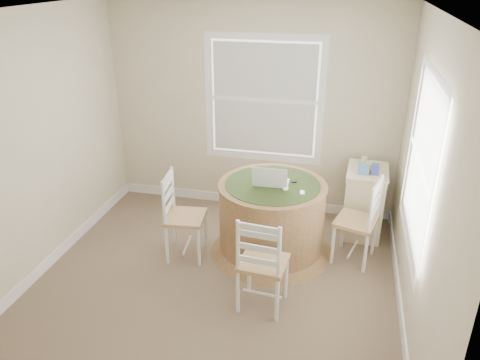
% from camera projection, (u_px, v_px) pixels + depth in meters
% --- Properties ---
extents(room, '(3.64, 3.64, 2.64)m').
position_uv_depth(room, '(233.00, 161.00, 4.28)').
color(room, '#7C684F').
rests_on(room, ground).
extents(round_table, '(1.34, 1.34, 0.83)m').
position_uv_depth(round_table, '(272.00, 216.00, 5.08)').
color(round_table, olive).
rests_on(round_table, ground).
extents(chair_left, '(0.44, 0.46, 0.95)m').
position_uv_depth(chair_left, '(186.00, 217.00, 5.00)').
color(chair_left, white).
rests_on(chair_left, ground).
extents(chair_near, '(0.45, 0.44, 0.95)m').
position_uv_depth(chair_near, '(263.00, 262.00, 4.24)').
color(chair_near, white).
rests_on(chair_near, ground).
extents(chair_right, '(0.49, 0.51, 0.95)m').
position_uv_depth(chair_right, '(356.00, 221.00, 4.93)').
color(chair_right, white).
rests_on(chair_right, ground).
extents(laptop, '(0.37, 0.33, 0.25)m').
position_uv_depth(laptop, '(271.00, 181.00, 4.90)').
color(laptop, white).
rests_on(laptop, round_table).
extents(mouse, '(0.08, 0.11, 0.04)m').
position_uv_depth(mouse, '(285.00, 188.00, 4.81)').
color(mouse, white).
rests_on(mouse, round_table).
extents(phone, '(0.06, 0.09, 0.02)m').
position_uv_depth(phone, '(302.00, 193.00, 4.73)').
color(phone, '#B7BABF').
rests_on(phone, round_table).
extents(keys, '(0.07, 0.06, 0.02)m').
position_uv_depth(keys, '(294.00, 182.00, 4.96)').
color(keys, black).
rests_on(keys, round_table).
extents(corner_chest, '(0.49, 0.63, 0.82)m').
position_uv_depth(corner_chest, '(364.00, 201.00, 5.47)').
color(corner_chest, beige).
rests_on(corner_chest, ground).
extents(tissue_box, '(0.12, 0.12, 0.10)m').
position_uv_depth(tissue_box, '(363.00, 169.00, 5.19)').
color(tissue_box, '#5680C5').
rests_on(tissue_box, corner_chest).
extents(box_yellow, '(0.15, 0.11, 0.06)m').
position_uv_depth(box_yellow, '(372.00, 166.00, 5.33)').
color(box_yellow, '#CFE751').
rests_on(box_yellow, corner_chest).
extents(box_blue, '(0.08, 0.08, 0.12)m').
position_uv_depth(box_blue, '(376.00, 170.00, 5.15)').
color(box_blue, '#3746A7').
rests_on(box_blue, corner_chest).
extents(cup_cream, '(0.07, 0.07, 0.09)m').
position_uv_depth(cup_cream, '(364.00, 160.00, 5.44)').
color(cup_cream, beige).
rests_on(cup_cream, corner_chest).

